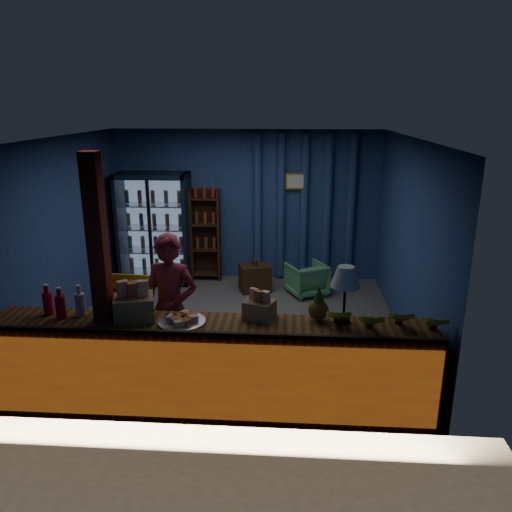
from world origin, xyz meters
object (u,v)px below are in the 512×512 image
at_px(pastry_tray, 182,320).
at_px(table_lamp, 346,279).
at_px(shopkeeper, 171,309).
at_px(green_chair, 307,279).

bearing_deg(pastry_tray, table_lamp, 5.14).
height_order(pastry_tray, table_lamp, table_lamp).
height_order(shopkeeper, green_chair, shopkeeper).
height_order(green_chair, table_lamp, table_lamp).
height_order(shopkeeper, pastry_tray, shopkeeper).
height_order(shopkeeper, table_lamp, shopkeeper).
distance_m(shopkeeper, pastry_tray, 0.66).
xyz_separation_m(shopkeeper, table_lamp, (1.84, -0.45, 0.55)).
bearing_deg(table_lamp, pastry_tray, -174.86).
xyz_separation_m(green_chair, pastry_tray, (-1.33, -3.29, 0.71)).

